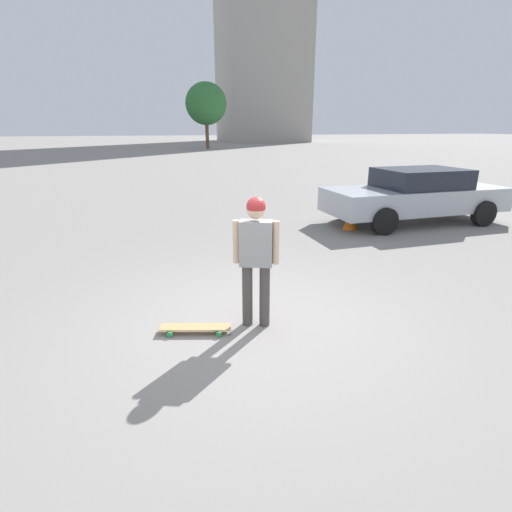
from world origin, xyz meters
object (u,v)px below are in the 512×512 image
Objects in this scene: skateboard at (195,328)px; car_parked_near at (416,195)px; traffic_cone at (351,220)px; person at (256,250)px.

car_parked_near reaches higher than skateboard.
traffic_cone reaches higher than skateboard.
traffic_cone is at bearing 70.15° from person.
skateboard is 7.66m from car_parked_near.
car_parked_near is 2.02m from traffic_cone.
person is 1.20m from skateboard.
traffic_cone is (-0.22, 1.95, -0.49)m from car_parked_near.
person reaches higher than car_parked_near.
skateboard is at bearing 133.60° from traffic_cone.
person is at bearing 139.15° from traffic_cone.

